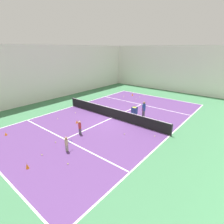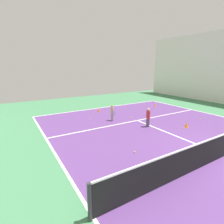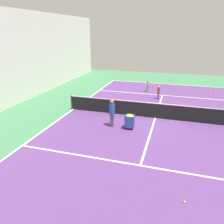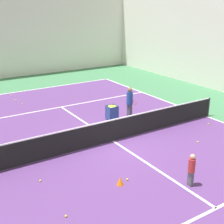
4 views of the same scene
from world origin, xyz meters
The scene contains 23 objects.
ground_plane centered at (0.00, 0.00, 0.00)m, with size 33.81×33.81×0.00m, color #3D754C.
court_playing_area centered at (0.00, 0.00, 0.00)m, with size 11.83×20.47×0.00m.
line_baseline_far centered at (0.00, 10.24, 0.01)m, with size 11.83×0.10×0.00m, color white.
line_sideline_right centered at (5.92, 0.00, 0.01)m, with size 0.10×20.47×0.00m, color white.
line_service_near centered at (0.00, -5.63, 0.01)m, with size 11.83×0.10×0.00m, color white.
line_service_far centered at (0.00, 5.63, 0.01)m, with size 11.83×0.10×0.00m, color white.
line_centre_service centered at (0.00, 0.00, 0.01)m, with size 0.10×11.26×0.00m, color white.
hall_enclosure_far centered at (0.00, 14.98, 3.46)m, with size 21.17×0.15×6.91m.
tennis_net centered at (0.00, 0.00, 0.53)m, with size 12.13×0.10×1.03m.
coach_at_net centered at (2.34, 2.06, 0.94)m, with size 0.34×0.66×1.65m.
child_midcourt centered at (0.25, -4.33, 0.66)m, with size 0.25×0.25×1.16m.
ball_cart centered at (1.26, 2.09, 0.59)m, with size 0.50×0.50×0.86m.
training_cone_3 centered at (-1.68, -3.05, 0.15)m, with size 0.24×0.24×0.29m, color orange.
tennis_ball_0 centered at (-3.91, -3.61, 0.04)m, with size 0.07×0.07×0.07m, color yellow.
tennis_ball_1 centered at (3.01, -2.11, 0.04)m, with size 0.07×0.07×0.07m, color yellow.
tennis_ball_3 centered at (-0.99, 10.01, 0.04)m, with size 0.07×0.07×0.07m, color yellow.
tennis_ball_8 centered at (-1.08, 0.58, 0.04)m, with size 0.07×0.07×0.07m, color yellow.
tennis_ball_13 centered at (-1.33, -2.95, 0.04)m, with size 0.07×0.07×0.07m, color yellow.
tennis_ball_14 centered at (-1.77, 7.32, 0.04)m, with size 0.07×0.07×0.07m, color yellow.
tennis_ball_15 centered at (-3.86, -1.44, 0.04)m, with size 0.07×0.07×0.07m, color yellow.
tennis_ball_16 centered at (-1.85, 8.41, 0.04)m, with size 0.07×0.07×0.07m, color yellow.
tennis_ball_17 centered at (5.07, -0.90, 0.04)m, with size 0.07×0.07×0.07m, color yellow.
tennis_ball_19 centered at (-1.81, 9.59, 0.04)m, with size 0.07×0.07×0.07m, color yellow.
Camera 4 is at (-6.75, -10.50, 5.73)m, focal length 50.00 mm.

